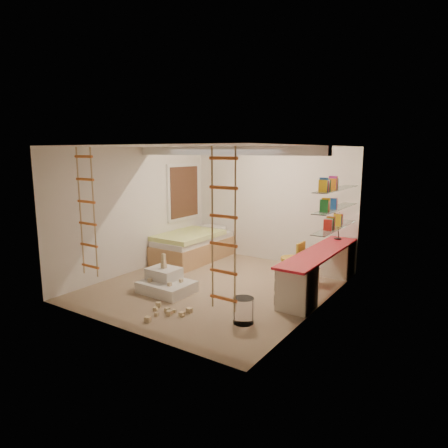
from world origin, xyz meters
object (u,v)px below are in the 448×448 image
Objects in this scene: desk at (320,269)px; bed at (193,246)px; swivel_chair at (293,268)px; play_platform at (166,283)px.

bed is (-3.20, 0.36, -0.07)m from desk.
swivel_chair is (2.63, -0.27, -0.02)m from bed.
bed is at bearing 174.10° from swivel_chair.
swivel_chair is at bearing -5.90° from bed.
play_platform is (-1.73, -1.69, -0.15)m from swivel_chair.
bed is 2.16m from play_platform.
swivel_chair is at bearing 170.74° from desk.
desk is at bearing -6.49° from bed.
play_platform is at bearing -145.27° from desk.
bed is 2.65m from swivel_chair.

